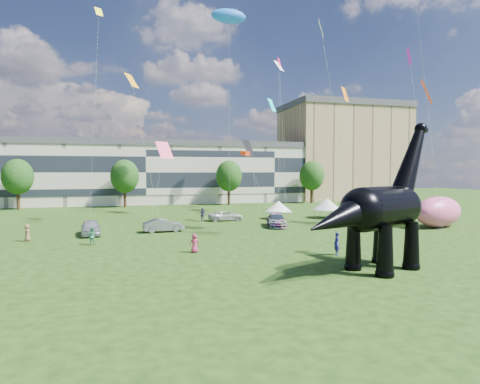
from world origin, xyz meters
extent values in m
plane|color=#16330C|center=(0.00, 0.00, 0.00)|extent=(220.00, 220.00, 0.00)
cube|color=beige|center=(-8.00, 62.00, 6.00)|extent=(78.00, 11.00, 12.00)
cube|color=tan|center=(40.00, 65.00, 11.00)|extent=(28.00, 18.00, 22.00)
cylinder|color=#382314|center=(-30.00, 53.00, 1.60)|extent=(0.56, 0.56, 3.20)
ellipsoid|color=#14380F|center=(-30.00, 53.00, 6.32)|extent=(5.20, 5.20, 6.24)
cylinder|color=#382314|center=(-12.00, 53.00, 1.60)|extent=(0.56, 0.56, 3.20)
ellipsoid|color=#14380F|center=(-12.00, 53.00, 6.32)|extent=(5.20, 5.20, 6.24)
cylinder|color=#382314|center=(8.00, 53.00, 1.60)|extent=(0.56, 0.56, 3.20)
ellipsoid|color=#14380F|center=(8.00, 53.00, 6.32)|extent=(5.20, 5.20, 6.24)
cylinder|color=#382314|center=(26.00, 53.00, 1.60)|extent=(0.56, 0.56, 3.20)
ellipsoid|color=#14380F|center=(26.00, 53.00, 6.32)|extent=(5.20, 5.20, 6.24)
cone|color=black|center=(4.85, -2.66, 1.64)|extent=(1.49, 1.49, 3.28)
sphere|color=black|center=(4.85, -2.66, 0.20)|extent=(1.20, 1.20, 1.20)
cone|color=black|center=(3.89, -0.45, 1.64)|extent=(1.49, 1.49, 3.28)
sphere|color=black|center=(3.89, -0.45, 0.20)|extent=(1.20, 1.20, 1.20)
cone|color=black|center=(7.86, -1.35, 1.64)|extent=(1.49, 1.49, 3.28)
sphere|color=black|center=(7.86, -1.35, 0.20)|extent=(1.20, 1.20, 1.20)
cone|color=black|center=(6.91, 0.86, 1.64)|extent=(1.49, 1.49, 3.28)
sphere|color=black|center=(6.91, 0.86, 0.20)|extent=(1.20, 1.20, 1.20)
cylinder|color=black|center=(5.78, -0.94, 4.27)|extent=(5.39, 4.54, 2.95)
sphere|color=black|center=(3.67, -1.86, 4.27)|extent=(2.95, 2.95, 2.95)
sphere|color=black|center=(7.89, -0.03, 4.27)|extent=(2.84, 2.84, 2.84)
cone|color=black|center=(9.11, 0.50, 7.43)|extent=(4.43, 3.14, 5.79)
sphere|color=black|center=(10.34, 1.03, 9.94)|extent=(0.92, 0.92, 0.92)
cylinder|color=black|center=(10.64, 1.16, 9.89)|extent=(0.89, 0.75, 0.48)
cone|color=black|center=(1.60, -2.75, 3.90)|extent=(6.22, 4.41, 3.21)
imported|color=silver|center=(-15.01, 20.02, 0.82)|extent=(2.45, 4.99, 1.64)
imported|color=gray|center=(-7.41, 20.27, 0.73)|extent=(4.58, 1.93, 1.47)
imported|color=silver|center=(1.64, 28.34, 0.67)|extent=(4.87, 2.36, 1.33)
imported|color=#595960|center=(6.22, 20.92, 0.78)|extent=(3.58, 5.80, 1.57)
cube|color=white|center=(9.30, 28.46, 1.05)|extent=(3.23, 3.23, 0.11)
cone|color=white|center=(9.30, 28.46, 1.81)|extent=(4.09, 4.09, 1.43)
cylinder|color=#999999|center=(8.17, 26.95, 0.52)|extent=(0.06, 0.06, 1.05)
cylinder|color=#999999|center=(10.81, 27.32, 0.52)|extent=(0.06, 0.06, 1.05)
cylinder|color=#999999|center=(7.79, 29.59, 0.52)|extent=(0.06, 0.06, 1.05)
cylinder|color=#999999|center=(10.44, 29.97, 0.52)|extent=(0.06, 0.06, 1.05)
cube|color=silver|center=(16.43, 27.60, 1.18)|extent=(4.03, 4.03, 0.13)
cone|color=silver|center=(16.43, 27.60, 2.05)|extent=(5.10, 5.10, 1.62)
cylinder|color=#999999|center=(14.55, 26.59, 0.59)|extent=(0.06, 0.06, 1.18)
cylinder|color=#999999|center=(17.44, 25.73, 0.59)|extent=(0.06, 0.06, 1.18)
cylinder|color=#999999|center=(15.42, 29.48, 0.59)|extent=(0.06, 0.06, 1.18)
cylinder|color=#999999|center=(18.30, 28.62, 0.59)|extent=(0.06, 0.06, 1.18)
ellipsoid|color=#EB5B91|center=(24.81, 15.31, 1.87)|extent=(8.27, 5.85, 3.74)
imported|color=#378B5E|center=(-14.35, 14.01, 0.82)|extent=(0.89, 0.74, 1.65)
imported|color=#31547B|center=(24.80, 37.52, 0.85)|extent=(0.66, 0.47, 1.71)
imported|color=navy|center=(5.15, 4.17, 0.91)|extent=(0.52, 0.71, 1.82)
imported|color=#3F2E68|center=(-1.64, 28.22, 0.91)|extent=(1.13, 0.97, 1.82)
imported|color=#A3284D|center=(-5.80, 8.05, 0.79)|extent=(0.83, 0.60, 1.58)
imported|color=black|center=(14.07, 20.36, 0.89)|extent=(1.48, 1.60, 1.79)
imported|color=#8D6446|center=(-20.52, 17.59, 0.83)|extent=(0.77, 0.94, 1.66)
plane|color=#F8104F|center=(13.72, 40.08, 25.23)|extent=(1.19, 1.38, 1.43)
plane|color=orange|center=(27.49, 42.28, 20.94)|extent=(2.66, 2.39, 2.63)
plane|color=#F1FF15|center=(-15.24, 41.24, 31.10)|extent=(1.70, 1.38, 1.37)
plane|color=silver|center=(10.84, 18.83, 23.45)|extent=(1.50, 2.17, 2.05)
ellipsoid|color=blue|center=(4.34, 37.84, 31.13)|extent=(5.62, 5.77, 2.17)
plane|color=#F94573|center=(-5.73, 39.14, 10.05)|extent=(3.69, 3.10, 2.72)
plane|color=black|center=(8.02, 39.03, 10.49)|extent=(3.22, 3.06, 2.84)
plane|color=#BB1BBD|center=(30.37, 28.44, 24.26)|extent=(1.59, 2.49, 2.50)
plane|color=#0DCCCA|center=(13.22, 42.33, 18.32)|extent=(2.49, 2.53, 2.35)
plane|color=#F93410|center=(23.05, 15.69, 16.09)|extent=(2.82, 3.18, 2.86)
cube|color=red|center=(3.68, 25.95, 9.12)|extent=(1.61, 1.77, 0.64)
plane|color=orange|center=(-10.58, 28.21, 18.18)|extent=(2.19, 2.45, 1.82)
plane|color=white|center=(15.30, 44.48, 25.83)|extent=(2.58, 2.49, 1.90)
camera|label=1|loc=(-10.75, -24.72, 6.78)|focal=30.00mm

